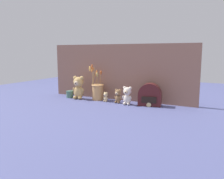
# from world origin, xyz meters

# --- Properties ---
(ground_plane) EXTENTS (4.00, 4.00, 0.00)m
(ground_plane) POSITION_xyz_m (0.00, 0.00, 0.00)
(ground_plane) COLOR #4C5184
(backdrop_wall) EXTENTS (1.53, 0.02, 0.55)m
(backdrop_wall) POSITION_xyz_m (0.00, 0.17, 0.28)
(backdrop_wall) COLOR #845B4C
(backdrop_wall) RESTS_ON ground
(teddy_bear_large) EXTENTS (0.13, 0.12, 0.23)m
(teddy_bear_large) POSITION_xyz_m (-0.38, 0.02, 0.12)
(teddy_bear_large) COLOR tan
(teddy_bear_large) RESTS_ON ground
(teddy_bear_medium) EXTENTS (0.09, 0.09, 0.17)m
(teddy_bear_medium) POSITION_xyz_m (0.17, -0.00, 0.09)
(teddy_bear_medium) COLOR beige
(teddy_bear_medium) RESTS_ON ground
(teddy_bear_small) EXTENTS (0.07, 0.07, 0.13)m
(teddy_bear_small) POSITION_xyz_m (0.06, 0.03, 0.07)
(teddy_bear_small) COLOR olive
(teddy_bear_small) RESTS_ON ground
(teddy_bear_tiny) EXTENTS (0.05, 0.05, 0.09)m
(teddy_bear_tiny) POSITION_xyz_m (-0.07, 0.02, 0.05)
(teddy_bear_tiny) COLOR #DBBC84
(teddy_bear_tiny) RESTS_ON ground
(flower_vase) EXTENTS (0.16, 0.12, 0.36)m
(flower_vase) POSITION_xyz_m (-0.19, 0.07, 0.10)
(flower_vase) COLOR tan
(flower_vase) RESTS_ON ground
(vintage_radio) EXTENTS (0.22, 0.13, 0.20)m
(vintage_radio) POSITION_xyz_m (0.36, 0.05, 0.08)
(vintage_radio) COLOR #4C1919
(vintage_radio) RESTS_ON ground
(decorative_tin_tall) EXTENTS (0.08, 0.08, 0.07)m
(decorative_tin_tall) POSITION_xyz_m (-0.51, 0.03, 0.04)
(decorative_tin_tall) COLOR #47705B
(decorative_tin_tall) RESTS_ON ground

